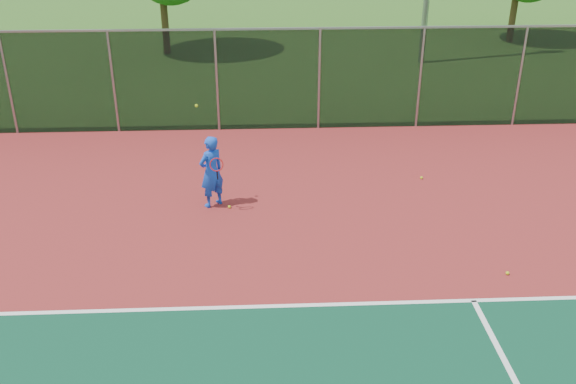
% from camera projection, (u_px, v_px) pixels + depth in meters
% --- Properties ---
extents(court_apron, '(30.00, 20.00, 0.02)m').
position_uv_depth(court_apron, '(372.00, 341.00, 10.55)').
color(court_apron, maroon).
rests_on(court_apron, ground).
extents(fence_back, '(30.00, 0.06, 3.03)m').
position_uv_depth(fence_back, '(319.00, 78.00, 18.83)').
color(fence_back, black).
rests_on(fence_back, court_apron).
extents(tennis_player, '(0.74, 0.77, 2.42)m').
position_uv_depth(tennis_player, '(211.00, 172.00, 14.52)').
color(tennis_player, blue).
rests_on(tennis_player, court_apron).
extents(practice_ball_0, '(0.07, 0.07, 0.07)m').
position_uv_depth(practice_ball_0, '(421.00, 178.00, 16.18)').
color(practice_ball_0, '#B7C817').
rests_on(practice_ball_0, court_apron).
extents(practice_ball_2, '(0.07, 0.07, 0.07)m').
position_uv_depth(practice_ball_2, '(229.00, 207.00, 14.75)').
color(practice_ball_2, '#B7C817').
rests_on(practice_ball_2, court_apron).
extents(practice_ball_4, '(0.07, 0.07, 0.07)m').
position_uv_depth(practice_ball_4, '(507.00, 273.00, 12.27)').
color(practice_ball_4, '#B7C817').
rests_on(practice_ball_4, court_apron).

